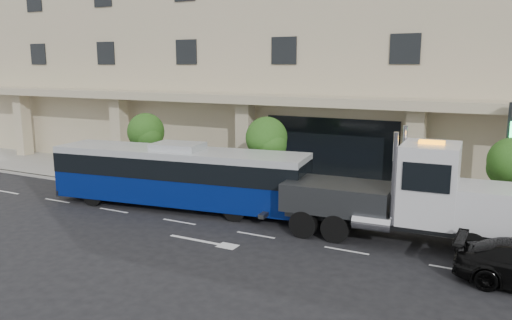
% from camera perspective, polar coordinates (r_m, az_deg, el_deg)
% --- Properties ---
extents(ground, '(120.00, 120.00, 0.00)m').
position_cam_1_polar(ground, '(22.85, 1.72, -7.46)').
color(ground, black).
rests_on(ground, ground).
extents(sidewalk, '(120.00, 6.00, 0.15)m').
position_cam_1_polar(sidewalk, '(27.24, 6.27, -4.34)').
color(sidewalk, gray).
rests_on(sidewalk, ground).
extents(curb, '(120.00, 0.30, 0.15)m').
position_cam_1_polar(curb, '(24.57, 3.74, -5.98)').
color(curb, gray).
rests_on(curb, ground).
extents(convention_center, '(60.00, 17.60, 20.00)m').
position_cam_1_polar(convention_center, '(36.35, 12.73, 14.98)').
color(convention_center, '#C0AC90').
rests_on(convention_center, ground).
extents(tree_left, '(2.27, 2.20, 4.22)m').
position_cam_1_polar(tree_left, '(30.44, -12.43, 2.90)').
color(tree_left, '#422B19').
rests_on(tree_left, sidewalk).
extents(tree_mid, '(2.28, 2.20, 4.38)m').
position_cam_1_polar(tree_mid, '(26.09, 1.25, 2.20)').
color(tree_mid, '#422B19').
rests_on(tree_mid, sidewalk).
extents(city_bus, '(13.42, 4.48, 3.34)m').
position_cam_1_polar(city_bus, '(25.47, -8.83, -1.71)').
color(city_bus, black).
rests_on(city_bus, ground).
extents(tow_truck, '(10.32, 2.96, 4.69)m').
position_cam_1_polar(tow_truck, '(21.02, 16.58, -4.06)').
color(tow_truck, '#2D3033').
rests_on(tow_truck, ground).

